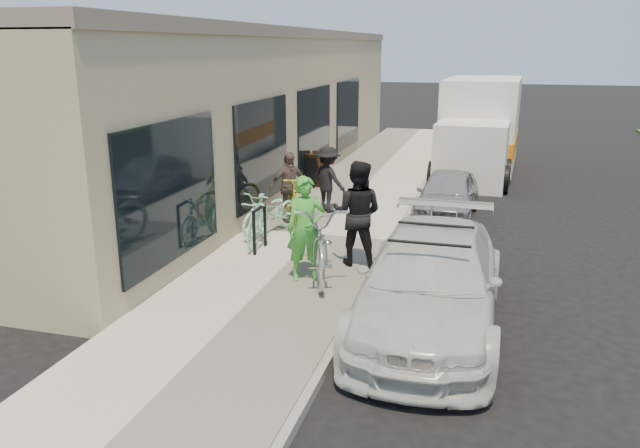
# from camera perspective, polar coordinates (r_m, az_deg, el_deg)

# --- Properties ---
(ground) EXTENTS (120.00, 120.00, 0.00)m
(ground) POSITION_cam_1_polar(r_m,az_deg,el_deg) (9.40, 6.32, -7.89)
(ground) COLOR black
(ground) RESTS_ON ground
(sidewalk) EXTENTS (3.00, 34.00, 0.15)m
(sidewalk) POSITION_cam_1_polar(r_m,az_deg,el_deg) (12.53, -0.38, -1.24)
(sidewalk) COLOR beige
(sidewalk) RESTS_ON ground
(curb) EXTENTS (0.12, 34.00, 0.13)m
(curb) POSITION_cam_1_polar(r_m,az_deg,el_deg) (12.21, 6.62, -1.86)
(curb) COLOR gray
(curb) RESTS_ON ground
(storefront) EXTENTS (3.60, 20.00, 4.22)m
(storefront) POSITION_cam_1_polar(r_m,az_deg,el_deg) (17.82, -6.05, 10.55)
(storefront) COLOR tan
(storefront) RESTS_ON ground
(bike_rack) EXTENTS (0.07, 0.59, 0.83)m
(bike_rack) POSITION_cam_1_polar(r_m,az_deg,el_deg) (11.42, -5.56, -0.04)
(bike_rack) COLOR black
(bike_rack) RESTS_ON sidewalk
(sandwich_board) EXTENTS (0.70, 0.71, 0.90)m
(sandwich_board) POSITION_cam_1_polar(r_m,az_deg,el_deg) (16.68, -0.46, 5.01)
(sandwich_board) COLOR #301C0D
(sandwich_board) RESTS_ON sidewalk
(sedan_white) EXTENTS (1.91, 4.63, 1.38)m
(sedan_white) POSITION_cam_1_polar(r_m,az_deg,el_deg) (8.74, 10.07, -5.17)
(sedan_white) COLOR silver
(sedan_white) RESTS_ON ground
(sedan_silver) EXTENTS (1.39, 3.21, 1.08)m
(sedan_silver) POSITION_cam_1_polar(r_m,az_deg,el_deg) (14.42, 11.55, 2.65)
(sedan_silver) COLOR #9A9A9F
(sedan_silver) RESTS_ON ground
(moving_truck) EXTENTS (2.43, 5.85, 2.83)m
(moving_truck) POSITION_cam_1_polar(r_m,az_deg,el_deg) (19.88, 14.34, 8.18)
(moving_truck) COLOR silver
(moving_truck) RESTS_ON ground
(tandem_bike) EXTENTS (1.59, 2.52, 1.25)m
(tandem_bike) POSITION_cam_1_polar(r_m,az_deg,el_deg) (10.17, -0.16, -1.24)
(tandem_bike) COLOR #B7B7BA
(tandem_bike) RESTS_ON sidewalk
(woman_rider) EXTENTS (0.73, 0.62, 1.68)m
(woman_rider) POSITION_cam_1_polar(r_m,az_deg,el_deg) (9.89, -1.30, -0.43)
(woman_rider) COLOR green
(woman_rider) RESTS_ON sidewalk
(man_standing) EXTENTS (0.90, 0.72, 1.80)m
(man_standing) POSITION_cam_1_polar(r_m,az_deg,el_deg) (10.59, 3.42, 0.99)
(man_standing) COLOR black
(man_standing) RESTS_ON sidewalk
(cruiser_bike_a) EXTENTS (0.58, 1.57, 0.92)m
(cruiser_bike_a) POSITION_cam_1_polar(r_m,az_deg,el_deg) (11.82, -5.67, 0.31)
(cruiser_bike_a) COLOR #9CE9CA
(cruiser_bike_a) RESTS_ON sidewalk
(cruiser_bike_b) EXTENTS (1.10, 1.80, 0.89)m
(cruiser_bike_b) POSITION_cam_1_polar(r_m,az_deg,el_deg) (12.46, -4.50, 1.09)
(cruiser_bike_b) COLOR #9CE9CA
(cruiser_bike_b) RESTS_ON sidewalk
(cruiser_bike_c) EXTENTS (1.29, 1.82, 1.08)m
(cruiser_bike_c) POSITION_cam_1_polar(r_m,az_deg,el_deg) (13.22, -2.54, 2.43)
(cruiser_bike_c) COLOR gold
(cruiser_bike_c) RESTS_ON sidewalk
(bystander_a) EXTENTS (1.11, 0.93, 1.49)m
(bystander_a) POSITION_cam_1_polar(r_m,az_deg,el_deg) (14.02, 0.73, 4.09)
(bystander_a) COLOR black
(bystander_a) RESTS_ON sidewalk
(bystander_b) EXTENTS (0.89, 0.86, 1.49)m
(bystander_b) POSITION_cam_1_polar(r_m,az_deg,el_deg) (13.29, -2.87, 3.42)
(bystander_b) COLOR brown
(bystander_b) RESTS_ON sidewalk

